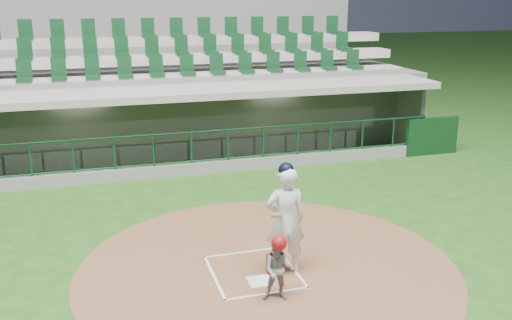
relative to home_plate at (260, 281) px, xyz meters
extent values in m
plane|color=#1F4B15|center=(0.00, 0.70, -0.02)|extent=(120.00, 120.00, 0.00)
cylinder|color=brown|center=(0.30, 0.50, -0.02)|extent=(7.20, 7.20, 0.01)
cube|color=silver|center=(0.00, 0.00, 0.00)|extent=(0.43, 0.43, 0.02)
cube|color=white|center=(-0.75, 0.40, 0.00)|extent=(0.05, 1.80, 0.01)
cube|color=white|center=(0.75, 0.40, 0.00)|extent=(0.05, 1.80, 0.01)
cube|color=white|center=(0.00, 1.25, 0.00)|extent=(1.55, 0.05, 0.01)
cube|color=silver|center=(0.00, -0.45, 0.00)|extent=(1.55, 0.05, 0.01)
cube|color=slate|center=(0.00, 8.20, -0.57)|extent=(15.00, 3.00, 0.10)
cube|color=slate|center=(0.00, 9.80, 0.83)|extent=(15.00, 0.20, 2.70)
cube|color=#9D998B|center=(0.00, 9.68, 1.08)|extent=(13.50, 0.04, 0.90)
cube|color=slate|center=(7.50, 8.20, 0.83)|extent=(0.20, 3.00, 2.70)
cube|color=gray|center=(0.00, 7.95, 2.28)|extent=(15.40, 3.50, 0.20)
cube|color=slate|center=(0.00, 6.65, 0.13)|extent=(15.00, 0.15, 0.40)
cube|color=black|center=(0.00, 6.65, 1.70)|extent=(15.00, 0.01, 0.95)
cube|color=brown|center=(0.00, 9.25, -0.30)|extent=(12.75, 0.40, 0.45)
cube|color=white|center=(-3.00, 8.20, 2.15)|extent=(1.30, 0.35, 0.04)
cube|color=white|center=(3.00, 8.20, 2.15)|extent=(1.30, 0.35, 0.04)
cube|color=black|center=(7.80, 6.60, 0.58)|extent=(1.80, 0.18, 1.20)
imported|color=#A7121E|center=(-4.10, 8.91, 0.44)|extent=(1.38, 1.01, 1.92)
imported|color=maroon|center=(-1.05, 8.84, 0.27)|extent=(0.99, 0.62, 1.58)
imported|color=#A91215|center=(2.68, 9.19, 0.27)|extent=(0.90, 0.74, 1.59)
imported|color=#AF1219|center=(3.94, 9.04, 0.26)|extent=(1.48, 0.53, 1.57)
cube|color=slate|center=(0.00, 11.45, 1.13)|extent=(17.00, 6.50, 2.50)
cube|color=#ABA79A|center=(0.00, 9.95, 2.28)|extent=(16.60, 0.95, 0.30)
cube|color=#B0AA9F|center=(0.00, 10.90, 2.83)|extent=(16.60, 0.95, 0.30)
cube|color=#A69F95|center=(0.00, 11.85, 3.38)|extent=(16.60, 0.95, 0.30)
cube|color=slate|center=(0.00, 14.80, 2.50)|extent=(17.00, 0.25, 5.05)
imported|color=white|center=(0.56, 0.26, 1.01)|extent=(0.78, 0.54, 2.04)
sphere|color=black|center=(0.56, 0.26, 1.97)|extent=(0.28, 0.28, 0.28)
cylinder|color=#9D7147|center=(0.31, 0.01, 1.23)|extent=(0.58, 0.79, 0.39)
imported|color=gray|center=(0.12, -0.67, 0.53)|extent=(0.64, 0.57, 1.09)
sphere|color=maroon|center=(0.12, -0.67, 1.03)|extent=(0.26, 0.26, 0.26)
cube|color=maroon|center=(0.12, -0.52, 0.60)|extent=(0.32, 0.10, 0.35)
camera|label=1|loc=(-2.71, -8.83, 4.98)|focal=40.00mm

